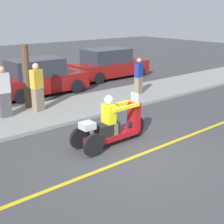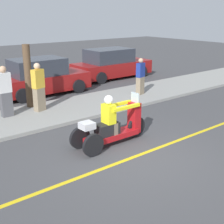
# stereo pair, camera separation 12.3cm
# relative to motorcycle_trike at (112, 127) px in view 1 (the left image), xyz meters

# --- Properties ---
(ground_plane) EXTENTS (60.00, 60.00, 0.00)m
(ground_plane) POSITION_rel_motorcycle_trike_xyz_m (-0.00, -1.05, -0.53)
(ground_plane) COLOR #424244
(lane_stripe) EXTENTS (24.00, 0.12, 0.01)m
(lane_stripe) POSITION_rel_motorcycle_trike_xyz_m (-0.00, -1.05, -0.53)
(lane_stripe) COLOR gold
(lane_stripe) RESTS_ON ground
(sidewalk_strip) EXTENTS (28.00, 2.80, 0.12)m
(sidewalk_strip) POSITION_rel_motorcycle_trike_xyz_m (-0.00, 3.55, -0.47)
(sidewalk_strip) COLOR gray
(sidewalk_strip) RESTS_ON ground
(motorcycle_trike) EXTENTS (2.49, 0.75, 1.49)m
(motorcycle_trike) POSITION_rel_motorcycle_trike_xyz_m (0.00, 0.00, 0.00)
(motorcycle_trike) COLOR black
(motorcycle_trike) RESTS_ON ground
(spectator_near_curb) EXTENTS (0.48, 0.36, 1.81)m
(spectator_near_curb) POSITION_rel_motorcycle_trike_xyz_m (-0.36, 3.93, 0.46)
(spectator_near_curb) COLOR gray
(spectator_near_curb) RESTS_ON sidewalk_strip
(spectator_by_tree) EXTENTS (0.43, 0.31, 1.63)m
(spectator_by_tree) POSITION_rel_motorcycle_trike_xyz_m (4.30, 3.37, 0.37)
(spectator_by_tree) COLOR gray
(spectator_by_tree) RESTS_ON sidewalk_strip
(spectator_with_child) EXTENTS (0.43, 0.26, 1.81)m
(spectator_with_child) POSITION_rel_motorcycle_trike_xyz_m (-1.57, 4.05, 0.46)
(spectator_with_child) COLOR #515156
(spectator_with_child) RESTS_ON sidewalk_strip
(parked_car_lot_center) EXTENTS (4.28, 1.97, 1.67)m
(parked_car_lot_center) POSITION_rel_motorcycle_trike_xyz_m (1.04, 6.58, 0.25)
(parked_car_lot_center) COLOR maroon
(parked_car_lot_center) RESTS_ON ground
(parked_car_lot_far) EXTENTS (4.64, 2.08, 1.68)m
(parked_car_lot_far) POSITION_rel_motorcycle_trike_xyz_m (5.92, 7.50, 0.25)
(parked_car_lot_far) COLOR maroon
(parked_car_lot_far) RESTS_ON ground
(tree_trunk) EXTENTS (0.28, 0.28, 2.42)m
(tree_trunk) POSITION_rel_motorcycle_trike_xyz_m (-0.42, 4.64, 0.80)
(tree_trunk) COLOR brown
(tree_trunk) RESTS_ON sidewalk_strip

